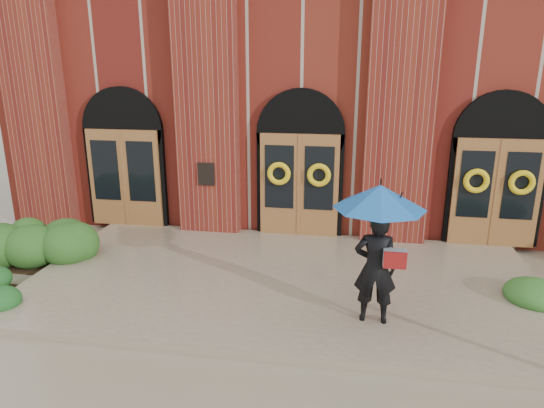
# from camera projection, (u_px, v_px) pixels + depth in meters

# --- Properties ---
(ground) EXTENTS (90.00, 90.00, 0.00)m
(ground) POSITION_uv_depth(u_px,v_px,m) (283.00, 287.00, 9.56)
(ground) COLOR gray
(ground) RESTS_ON ground
(landing) EXTENTS (10.00, 5.30, 0.15)m
(landing) POSITION_uv_depth(u_px,v_px,m) (284.00, 281.00, 9.68)
(landing) COLOR gray
(landing) RESTS_ON ground
(church_building) EXTENTS (16.20, 12.53, 7.00)m
(church_building) POSITION_uv_depth(u_px,v_px,m) (319.00, 85.00, 16.87)
(church_building) COLOR maroon
(church_building) RESTS_ON ground
(man_with_umbrella) EXTENTS (1.49, 1.49, 2.32)m
(man_with_umbrella) POSITION_uv_depth(u_px,v_px,m) (378.00, 228.00, 7.61)
(man_with_umbrella) COLOR black
(man_with_umbrella) RESTS_ON landing
(hedge_wall_left) EXTENTS (3.40, 1.36, 0.87)m
(hedge_wall_left) POSITION_uv_depth(u_px,v_px,m) (54.00, 242.00, 10.73)
(hedge_wall_left) COLOR #25501A
(hedge_wall_left) RESTS_ON ground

